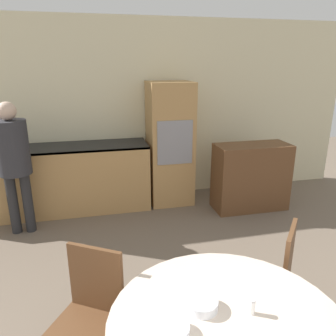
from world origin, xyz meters
name	(u,v)px	position (x,y,z in m)	size (l,w,h in m)	color
wall_back	(136,112)	(0.00, 5.08, 1.30)	(6.72, 0.05, 2.60)	beige
kitchen_counter	(53,179)	(-1.21, 4.74, 0.48)	(2.60, 0.60, 0.92)	tan
oven_unit	(170,144)	(0.44, 4.74, 0.87)	(0.61, 0.59, 1.74)	tan
sideboard	(251,177)	(1.48, 4.23, 0.46)	(1.02, 0.45, 0.93)	brown
chair_far_left	(90,310)	(-0.73, 2.05, 0.50)	(0.55, 0.55, 0.89)	brown
chair_far_right	(273,274)	(0.59, 2.12, 0.50)	(0.56, 0.56, 0.89)	brown
person_standing	(13,156)	(-1.54, 4.21, 0.97)	(0.37, 0.37, 1.58)	#262628
bowl_centre	(172,330)	(-0.34, 1.49, 0.78)	(0.18, 0.18, 0.05)	silver
bowl_far	(202,304)	(-0.14, 1.62, 0.78)	(0.17, 0.17, 0.05)	silver
salt_shaker	(252,306)	(0.10, 1.53, 0.80)	(0.03, 0.03, 0.09)	white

